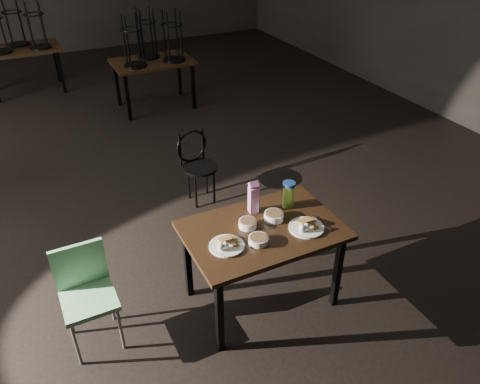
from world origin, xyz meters
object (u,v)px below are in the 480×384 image
juice_carton (253,198)px  water_bottle (289,194)px  school_chair (86,288)px  main_table (263,236)px  bentwood_chair (197,161)px

juice_carton → water_bottle: juice_carton is taller
school_chair → main_table: bearing=-10.0°
main_table → water_bottle: bearing=28.3°
main_table → school_chair: bearing=170.3°
main_table → school_chair: size_ratio=1.46×
juice_carton → school_chair: juice_carton is taller
juice_carton → school_chair: (-1.37, -0.00, -0.39)m
juice_carton → water_bottle: (0.29, -0.06, -0.02)m
juice_carton → bentwood_chair: bearing=87.0°
water_bottle → bentwood_chair: bearing=98.2°
water_bottle → school_chair: size_ratio=0.27×
main_table → water_bottle: size_ratio=5.35×
bentwood_chair → main_table: bearing=-103.6°
water_bottle → bentwood_chair: water_bottle is taller
school_chair → juice_carton: bearing=-0.1°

